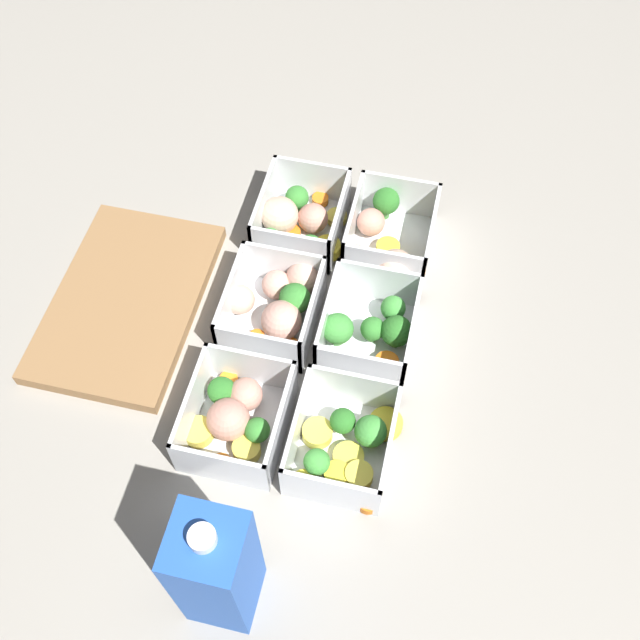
{
  "coord_description": "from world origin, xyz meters",
  "views": [
    {
      "loc": [
        -0.49,
        -0.11,
        0.81
      ],
      "look_at": [
        0.0,
        0.0,
        0.02
      ],
      "focal_mm": 42.0,
      "sensor_mm": 36.0,
      "label": 1
    }
  ],
  "objects_px": {
    "container_near_right": "(388,239)",
    "container_far_right": "(298,221)",
    "container_near_left": "(345,444)",
    "juice_carton": "(217,570)",
    "container_near_center": "(371,329)",
    "container_far_left": "(234,416)",
    "container_far_center": "(279,304)"
  },
  "relations": [
    {
      "from": "container_far_center",
      "to": "juice_carton",
      "type": "bearing_deg",
      "value": -174.15
    },
    {
      "from": "container_far_left",
      "to": "juice_carton",
      "type": "xyz_separation_m",
      "value": [
        -0.18,
        -0.05,
        0.07
      ]
    },
    {
      "from": "container_near_center",
      "to": "juice_carton",
      "type": "xyz_separation_m",
      "value": [
        -0.34,
        0.08,
        0.07
      ]
    },
    {
      "from": "container_near_left",
      "to": "container_near_right",
      "type": "bearing_deg",
      "value": 1.08
    },
    {
      "from": "container_near_left",
      "to": "container_far_center",
      "type": "xyz_separation_m",
      "value": [
        0.16,
        0.12,
        0.0
      ]
    },
    {
      "from": "container_far_right",
      "to": "container_near_left",
      "type": "bearing_deg",
      "value": -156.62
    },
    {
      "from": "container_near_left",
      "to": "container_far_center",
      "type": "height_order",
      "value": "same"
    },
    {
      "from": "container_far_right",
      "to": "container_near_center",
      "type": "bearing_deg",
      "value": -138.74
    },
    {
      "from": "container_far_center",
      "to": "container_far_right",
      "type": "xyz_separation_m",
      "value": [
        0.14,
        0.01,
        -0.0
      ]
    },
    {
      "from": "container_near_right",
      "to": "juice_carton",
      "type": "xyz_separation_m",
      "value": [
        -0.48,
        0.08,
        0.07
      ]
    },
    {
      "from": "container_near_center",
      "to": "container_far_center",
      "type": "xyz_separation_m",
      "value": [
        0.01,
        0.12,
        -0.0
      ]
    },
    {
      "from": "container_near_left",
      "to": "container_near_right",
      "type": "height_order",
      "value": "same"
    },
    {
      "from": "container_near_center",
      "to": "container_far_left",
      "type": "bearing_deg",
      "value": 139.31
    },
    {
      "from": "container_near_left",
      "to": "container_near_center",
      "type": "xyz_separation_m",
      "value": [
        0.15,
        0.0,
        0.0
      ]
    },
    {
      "from": "container_near_left",
      "to": "container_near_right",
      "type": "xyz_separation_m",
      "value": [
        0.3,
        0.01,
        0.0
      ]
    },
    {
      "from": "container_far_right",
      "to": "juice_carton",
      "type": "distance_m",
      "value": 0.49
    },
    {
      "from": "container_near_right",
      "to": "container_near_center",
      "type": "bearing_deg",
      "value": -178.17
    },
    {
      "from": "container_far_center",
      "to": "container_far_left",
      "type": "bearing_deg",
      "value": 176.57
    },
    {
      "from": "container_far_center",
      "to": "container_far_right",
      "type": "height_order",
      "value": "same"
    },
    {
      "from": "container_near_left",
      "to": "container_far_center",
      "type": "bearing_deg",
      "value": 36.36
    },
    {
      "from": "container_near_center",
      "to": "container_far_left",
      "type": "height_order",
      "value": "same"
    },
    {
      "from": "container_near_right",
      "to": "container_far_right",
      "type": "distance_m",
      "value": 0.12
    },
    {
      "from": "container_near_right",
      "to": "container_near_left",
      "type": "bearing_deg",
      "value": -178.92
    },
    {
      "from": "container_near_right",
      "to": "juice_carton",
      "type": "bearing_deg",
      "value": 170.54
    },
    {
      "from": "container_near_right",
      "to": "container_far_center",
      "type": "xyz_separation_m",
      "value": [
        -0.13,
        0.12,
        0.0
      ]
    },
    {
      "from": "container_near_left",
      "to": "container_near_center",
      "type": "bearing_deg",
      "value": 0.38
    },
    {
      "from": "container_far_left",
      "to": "container_far_right",
      "type": "relative_size",
      "value": 1.05
    },
    {
      "from": "container_near_right",
      "to": "juice_carton",
      "type": "height_order",
      "value": "juice_carton"
    },
    {
      "from": "container_far_left",
      "to": "container_far_right",
      "type": "distance_m",
      "value": 0.3
    },
    {
      "from": "container_near_right",
      "to": "container_far_right",
      "type": "xyz_separation_m",
      "value": [
        0.0,
        0.12,
        0.0
      ]
    },
    {
      "from": "container_near_left",
      "to": "juice_carton",
      "type": "distance_m",
      "value": 0.21
    },
    {
      "from": "container_far_left",
      "to": "container_far_right",
      "type": "bearing_deg",
      "value": -0.08
    }
  ]
}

